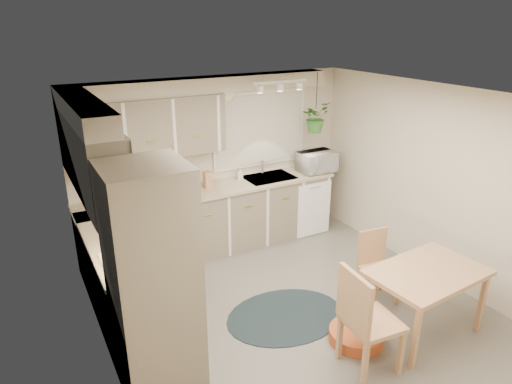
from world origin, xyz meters
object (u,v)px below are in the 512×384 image
at_px(dining_table, 423,301).
at_px(pet_bed, 356,336).
at_px(microwave, 317,160).
at_px(braided_rug, 285,316).
at_px(chair_left, 372,319).
at_px(chair_back, 380,269).

height_order(dining_table, pet_bed, dining_table).
bearing_deg(microwave, pet_bed, -118.10).
bearing_deg(braided_rug, chair_left, -74.74).
relative_size(dining_table, chair_back, 1.38).
distance_m(dining_table, microwave, 2.77).
relative_size(chair_left, microwave, 1.92).
xyz_separation_m(chair_left, microwave, (1.34, 2.75, 0.60)).
relative_size(pet_bed, microwave, 1.02).
height_order(braided_rug, microwave, microwave).
bearing_deg(microwave, chair_back, -106.15).
xyz_separation_m(chair_back, braided_rug, (-1.11, 0.25, -0.41)).
xyz_separation_m(chair_back, microwave, (0.51, 1.97, 0.71)).
bearing_deg(chair_back, chair_left, 50.50).
relative_size(chair_back, pet_bed, 1.50).
height_order(dining_table, microwave, microwave).
bearing_deg(braided_rug, dining_table, -38.77).
relative_size(braided_rug, pet_bed, 2.40).
bearing_deg(dining_table, chair_back, 90.24).
xyz_separation_m(chair_left, pet_bed, (0.13, 0.33, -0.46)).
bearing_deg(chair_left, pet_bed, 163.14).
xyz_separation_m(chair_back, pet_bed, (-0.70, -0.45, -0.35)).
bearing_deg(chair_left, dining_table, 104.50).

